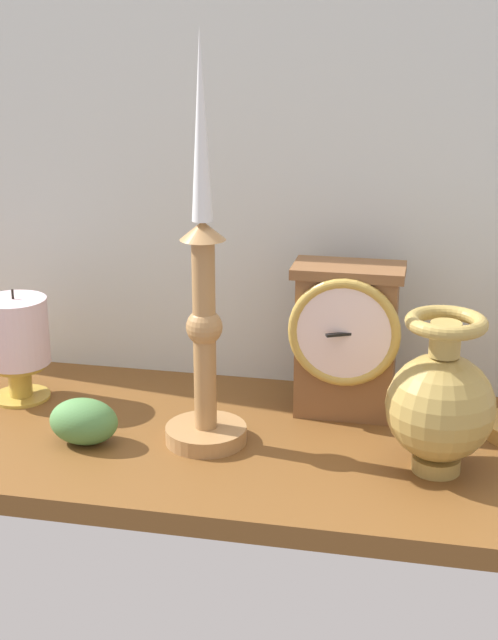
% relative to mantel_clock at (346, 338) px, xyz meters
% --- Properties ---
extents(ground_plane, '(1.00, 0.36, 0.02)m').
position_rel_mantel_clock_xyz_m(ground_plane, '(-0.13, -0.09, -0.11)').
color(ground_plane, brown).
extents(back_wall, '(1.20, 0.02, 0.65)m').
position_rel_mantel_clock_xyz_m(back_wall, '(-0.13, 0.10, 0.23)').
color(back_wall, silver).
rests_on(back_wall, ground_plane).
extents(mantel_clock, '(0.13, 0.09, 0.18)m').
position_rel_mantel_clock_xyz_m(mantel_clock, '(0.00, 0.00, 0.00)').
color(mantel_clock, brown).
rests_on(mantel_clock, ground_plane).
extents(candlestick_tall_left, '(0.09, 0.09, 0.45)m').
position_rel_mantel_clock_xyz_m(candlestick_tall_left, '(-0.14, -0.11, 0.05)').
color(candlestick_tall_left, '#AA7C4A').
rests_on(candlestick_tall_left, ground_plane).
extents(brass_vase_bulbous, '(0.11, 0.11, 0.17)m').
position_rel_mantel_clock_xyz_m(brass_vase_bulbous, '(0.11, -0.13, -0.02)').
color(brass_vase_bulbous, '#AD8F47').
rests_on(brass_vase_bulbous, ground_plane).
extents(pillar_candle_front, '(0.08, 0.08, 0.14)m').
position_rel_mantel_clock_xyz_m(pillar_candle_front, '(-0.40, -0.04, -0.02)').
color(pillar_candle_front, gold).
rests_on(pillar_candle_front, ground_plane).
extents(ivy_sprig, '(0.08, 0.05, 0.05)m').
position_rel_mantel_clock_xyz_m(ivy_sprig, '(-0.28, -0.14, -0.07)').
color(ivy_sprig, '#4F8646').
rests_on(ivy_sprig, ground_plane).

